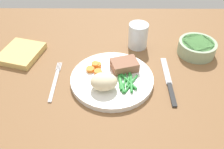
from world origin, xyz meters
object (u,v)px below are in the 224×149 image
(water_glass, at_px, (138,37))
(napkin, at_px, (21,53))
(dinner_plate, at_px, (112,79))
(fork, at_px, (55,81))
(meat_portion, at_px, (123,65))
(knife, at_px, (169,82))
(salad_bowl, at_px, (197,47))

(water_glass, xyz_separation_m, napkin, (-0.38, -0.06, -0.03))
(dinner_plate, distance_m, fork, 0.17)
(meat_portion, xyz_separation_m, knife, (0.13, -0.04, -0.03))
(knife, bearing_deg, salad_bowl, 55.48)
(meat_portion, distance_m, napkin, 0.34)
(fork, xyz_separation_m, knife, (0.33, -0.00, -0.00))
(fork, bearing_deg, meat_portion, 14.58)
(fork, relative_size, napkin, 1.27)
(knife, relative_size, napkin, 1.56)
(meat_portion, height_order, salad_bowl, same)
(water_glass, bearing_deg, napkin, -171.53)
(meat_portion, bearing_deg, dinner_plate, -130.60)
(meat_portion, bearing_deg, water_glass, 69.05)
(dinner_plate, bearing_deg, napkin, 157.85)
(fork, distance_m, water_glass, 0.31)
(water_glass, bearing_deg, knife, -66.64)
(water_glass, height_order, salad_bowl, water_glass)
(dinner_plate, relative_size, fork, 1.44)
(napkin, bearing_deg, fork, -43.08)
(knife, relative_size, water_glass, 2.43)
(salad_bowl, relative_size, napkin, 0.92)
(meat_portion, distance_m, fork, 0.20)
(fork, distance_m, salad_bowl, 0.46)
(fork, distance_m, napkin, 0.18)
(dinner_plate, height_order, napkin, napkin)
(dinner_plate, relative_size, napkin, 1.83)
(meat_portion, height_order, water_glass, water_glass)
(fork, bearing_deg, knife, 3.02)
(meat_portion, bearing_deg, salad_bowl, 22.38)
(water_glass, relative_size, salad_bowl, 0.70)
(dinner_plate, xyz_separation_m, napkin, (-0.30, 0.12, 0.00))
(dinner_plate, distance_m, napkin, 0.32)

